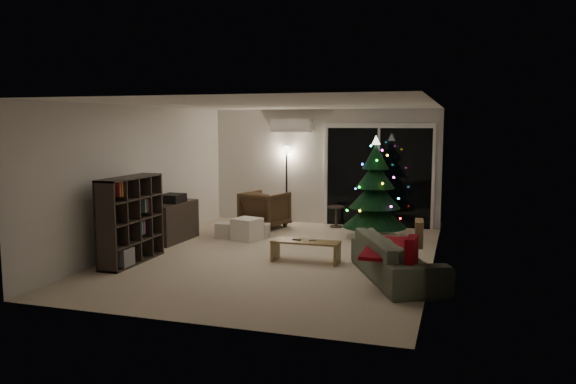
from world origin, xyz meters
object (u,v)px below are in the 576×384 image
coffee_table (306,251)px  armchair (265,210)px  media_cabinet (173,222)px  bookshelf (122,219)px  sofa (397,258)px  christmas_tree (375,187)px

coffee_table → armchair: bearing=121.8°
media_cabinet → armchair: armchair is taller
bookshelf → armchair: bearing=63.8°
armchair → sofa: (3.12, -3.17, -0.08)m
coffee_table → christmas_tree: 2.46m
sofa → coffee_table: size_ratio=1.92×
media_cabinet → coffee_table: bearing=-13.5°
media_cabinet → bookshelf: bearing=-87.3°
coffee_table → christmas_tree: (0.76, 2.19, 0.81)m
coffee_table → sofa: bearing=-20.7°
armchair → christmas_tree: (2.38, -0.42, 0.60)m
sofa → coffee_table: bearing=44.6°
bookshelf → coffee_table: size_ratio=1.26×
armchair → christmas_tree: christmas_tree is taller
bookshelf → coffee_table: bearing=9.4°
bookshelf → christmas_tree: 4.69m
media_cabinet → armchair: size_ratio=1.38×
sofa → christmas_tree: 2.93m
bookshelf → christmas_tree: bearing=33.1°
bookshelf → sofa: 4.33m
armchair → christmas_tree: 2.49m
sofa → bookshelf: bearing=68.9°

